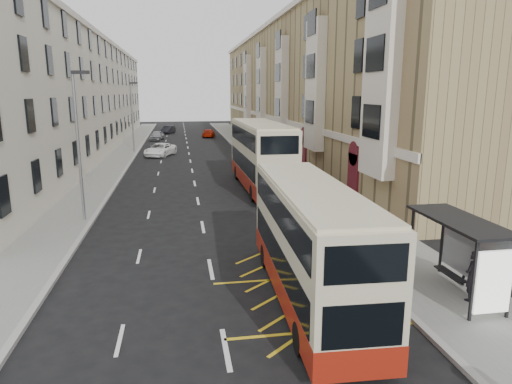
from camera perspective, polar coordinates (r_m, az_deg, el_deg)
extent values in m
plane|color=black|center=(15.29, -4.59, -15.13)|extent=(200.00, 200.00, 0.00)
cube|color=slate|center=(45.00, 2.18, 3.48)|extent=(4.00, 120.00, 0.15)
cube|color=slate|center=(44.54, -17.76, 2.80)|extent=(3.00, 120.00, 0.15)
cube|color=gray|center=(44.64, -0.34, 3.42)|extent=(0.25, 120.00, 0.15)
cube|color=gray|center=(44.35, -15.85, 2.88)|extent=(0.25, 120.00, 0.15)
cube|color=#988658|center=(61.17, 5.80, 12.77)|extent=(10.00, 79.00, 15.00)
cube|color=beige|center=(60.12, 1.04, 9.50)|extent=(0.18, 79.00, 0.50)
cube|color=beige|center=(60.55, 1.01, 19.95)|extent=(0.40, 79.00, 0.50)
cube|color=beige|center=(25.86, 15.35, 12.96)|extent=(0.80, 3.20, 10.00)
cube|color=beige|center=(37.11, 7.42, 13.00)|extent=(0.80, 3.20, 10.00)
cube|color=beige|center=(48.72, 3.22, 12.92)|extent=(0.80, 3.20, 10.00)
cube|color=beige|center=(60.48, 0.65, 12.84)|extent=(0.80, 3.20, 10.00)
cube|color=beige|center=(72.32, -1.08, 12.77)|extent=(0.80, 3.20, 10.00)
cube|color=#58141E|center=(30.13, 12.07, 1.89)|extent=(0.20, 1.60, 3.00)
cube|color=#58141E|center=(41.38, 5.99, 4.91)|extent=(0.20, 1.60, 3.00)
cube|color=#58141E|center=(52.96, 2.51, 6.60)|extent=(0.20, 1.60, 3.00)
cube|color=#58141E|center=(64.69, 0.27, 7.67)|extent=(0.20, 1.60, 3.00)
cube|color=#58141E|center=(76.51, -1.28, 8.40)|extent=(0.20, 1.60, 3.00)
cube|color=beige|center=(60.31, -21.89, 11.02)|extent=(9.00, 79.00, 13.00)
cube|color=beige|center=(59.84, -17.97, 17.54)|extent=(0.30, 79.00, 0.50)
cube|color=black|center=(15.53, 25.52, -10.04)|extent=(0.08, 0.08, 2.60)
cube|color=black|center=(16.28, 29.27, -9.41)|extent=(0.08, 0.08, 2.60)
cube|color=black|center=(18.55, 18.84, -5.89)|extent=(0.08, 0.08, 2.60)
cube|color=black|center=(19.18, 22.22, -5.55)|extent=(0.08, 0.08, 2.60)
cube|color=black|center=(16.95, 24.09, -3.26)|extent=(1.65, 4.25, 0.10)
cube|color=#98A2AA|center=(17.66, 25.56, -6.93)|extent=(0.04, 3.60, 1.95)
cube|color=white|center=(15.88, 27.53, -9.95)|extent=(1.19, 0.12, 2.00)
cube|color=black|center=(18.22, 23.09, -9.40)|extent=(0.35, 1.60, 0.06)
cylinder|color=red|center=(18.75, 14.23, -7.98)|extent=(0.06, 0.06, 1.00)
cylinder|color=red|center=(21.59, 10.78, -5.08)|extent=(0.06, 0.06, 1.00)
cylinder|color=red|center=(24.54, 8.17, -2.86)|extent=(0.06, 0.06, 1.00)
cube|color=red|center=(21.46, 10.84, -3.86)|extent=(0.05, 6.50, 0.06)
cube|color=red|center=(21.58, 10.79, -4.96)|extent=(0.05, 6.50, 0.06)
cylinder|color=gray|center=(26.23, -21.30, 5.20)|extent=(0.16, 0.16, 8.00)
cube|color=black|center=(26.01, -21.11, 13.79)|extent=(0.90, 0.18, 0.18)
cylinder|color=gray|center=(55.85, -15.23, 9.01)|extent=(0.16, 0.16, 8.00)
cube|color=black|center=(55.74, -15.04, 13.03)|extent=(0.90, 0.18, 0.18)
cube|color=beige|center=(15.59, 6.78, -6.05)|extent=(2.70, 10.24, 3.65)
cube|color=maroon|center=(16.09, 6.65, -10.82)|extent=(2.73, 10.27, 0.83)
cube|color=black|center=(15.73, 6.74, -7.57)|extent=(2.71, 9.43, 1.02)
cube|color=black|center=(15.27, 6.89, -2.02)|extent=(2.71, 9.43, 0.92)
cube|color=beige|center=(15.10, 6.96, 0.66)|extent=(2.59, 9.83, 0.11)
cube|color=black|center=(20.43, 3.32, -2.65)|extent=(1.96, 0.15, 1.20)
cube|color=black|center=(20.03, 3.39, 2.58)|extent=(1.62, 0.14, 0.42)
cube|color=black|center=(11.29, 13.20, -15.97)|extent=(1.96, 0.15, 1.11)
cylinder|color=black|center=(18.96, 1.15, -7.96)|extent=(0.29, 0.93, 0.92)
cylinder|color=black|center=(19.36, 7.33, -7.62)|extent=(0.29, 0.93, 0.92)
cylinder|color=black|center=(13.16, 5.55, -17.76)|extent=(0.29, 0.93, 0.92)
cylinder|color=black|center=(13.73, 14.45, -16.74)|extent=(0.29, 0.93, 0.92)
cube|color=beige|center=(33.51, 0.61, 4.74)|extent=(2.87, 12.23, 4.38)
cube|color=maroon|center=(33.77, 0.61, 1.89)|extent=(2.90, 12.26, 1.00)
cube|color=black|center=(33.58, 0.61, 3.84)|extent=(2.90, 11.25, 1.22)
cube|color=black|center=(33.35, 0.62, 7.05)|extent=(2.90, 11.25, 1.11)
cube|color=beige|center=(33.28, 0.62, 8.55)|extent=(2.75, 11.74, 0.13)
cube|color=black|center=(39.51, -1.02, 5.22)|extent=(2.36, 0.11, 1.44)
cube|color=black|center=(39.29, -1.03, 8.51)|extent=(1.94, 0.10, 0.50)
cube|color=black|center=(27.70, 2.93, 2.10)|extent=(2.36, 0.11, 1.33)
cylinder|color=black|center=(37.44, -2.39, 2.40)|extent=(0.32, 1.11, 1.11)
cylinder|color=black|center=(37.84, 1.38, 2.52)|extent=(0.32, 1.11, 1.11)
cylinder|color=black|center=(29.86, -0.38, -0.17)|extent=(0.32, 1.11, 1.11)
cylinder|color=black|center=(30.37, 4.29, 0.01)|extent=(0.32, 1.11, 1.11)
imported|color=black|center=(17.17, 25.40, -9.44)|extent=(0.76, 0.67, 1.74)
imported|color=black|center=(18.47, 25.69, -7.77)|extent=(0.91, 0.72, 1.85)
imported|color=black|center=(21.45, 15.34, -4.55)|extent=(1.04, 0.74, 1.63)
imported|color=white|center=(52.49, -11.89, 5.20)|extent=(3.94, 5.54, 1.40)
imported|color=#95979C|center=(69.96, -12.29, 6.92)|extent=(2.27, 4.26, 1.38)
imported|color=black|center=(80.77, -10.92, 7.66)|extent=(2.59, 4.31, 1.34)
imported|color=#961502|center=(73.29, -5.94, 7.33)|extent=(2.45, 4.61, 1.27)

